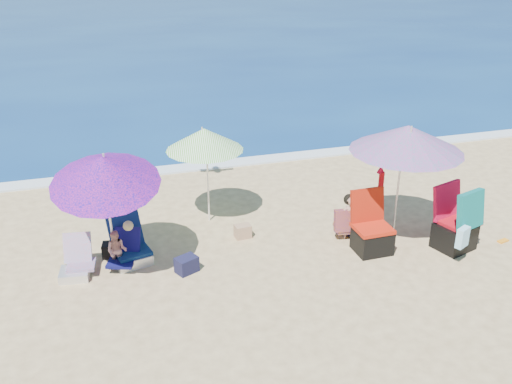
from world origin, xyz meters
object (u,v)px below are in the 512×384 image
object	(u,v)px
umbrella_turquoise	(407,138)
person_left	(119,249)
chair_rainbow	(77,266)
person_center	(349,218)
chair_navy	(131,250)
camp_chair_left	(372,234)
umbrella_blue	(104,171)
umbrella_striped	(204,139)
camp_chair_right	(457,227)
furled_umbrella	(380,196)

from	to	relation	value
umbrella_turquoise	person_left	distance (m)	5.11
chair_rainbow	person_center	xyz separation A→B (m)	(4.74, -0.13, 0.23)
chair_rainbow	umbrella_turquoise	bearing A→B (deg)	-4.61
chair_navy	camp_chair_left	distance (m)	4.13
umbrella_blue	chair_navy	size ratio (longest dim) A/B	2.74
person_center	umbrella_striped	bearing A→B (deg)	148.68
chair_rainbow	camp_chair_right	bearing A→B (deg)	-8.95
umbrella_striped	umbrella_blue	xyz separation A→B (m)	(-1.83, -1.55, 0.20)
camp_chair_left	person_center	bearing A→B (deg)	109.59
camp_chair_left	chair_navy	bearing A→B (deg)	168.39
umbrella_blue	chair_rainbow	bearing A→B (deg)	155.71
person_left	umbrella_striped	bearing A→B (deg)	36.41
camp_chair_right	chair_navy	bearing A→B (deg)	167.73
person_center	camp_chair_right	bearing A→B (deg)	-28.44
furled_umbrella	person_center	bearing A→B (deg)	-171.12
umbrella_turquoise	camp_chair_left	bearing A→B (deg)	-162.24
umbrella_striped	umbrella_blue	bearing A→B (deg)	-139.84
chair_navy	camp_chair_left	bearing A→B (deg)	-11.61
chair_rainbow	camp_chair_left	size ratio (longest dim) A/B	0.61
camp_chair_left	camp_chair_right	size ratio (longest dim) A/B	0.91
chair_navy	person_center	world-z (taller)	person_center
chair_rainbow	camp_chair_right	world-z (taller)	camp_chair_right
chair_navy	person_center	distance (m)	3.88
camp_chair_left	camp_chair_right	xyz separation A→B (m)	(1.43, -0.36, 0.10)
chair_rainbow	person_center	distance (m)	4.75
camp_chair_right	umbrella_turquoise	bearing A→B (deg)	146.04
person_center	furled_umbrella	bearing A→B (deg)	8.88
chair_navy	chair_rainbow	size ratio (longest dim) A/B	1.26
umbrella_blue	camp_chair_right	distance (m)	5.98
umbrella_blue	person_left	world-z (taller)	umbrella_blue
umbrella_striped	chair_rainbow	world-z (taller)	umbrella_striped
chair_rainbow	camp_chair_right	xyz separation A→B (m)	(6.35, -1.00, 0.26)
umbrella_blue	chair_rainbow	xyz separation A→B (m)	(-0.59, 0.27, -1.69)
furled_umbrella	chair_rainbow	bearing A→B (deg)	179.69
umbrella_blue	chair_navy	xyz separation A→B (m)	(0.29, 0.46, -1.65)
umbrella_blue	person_left	bearing A→B (deg)	69.73
umbrella_striped	person_center	bearing A→B (deg)	-31.32
camp_chair_left	umbrella_turquoise	bearing A→B (deg)	17.76
umbrella_turquoise	camp_chair_left	distance (m)	1.74
furled_umbrella	person_left	distance (m)	4.68
umbrella_blue	umbrella_striped	bearing A→B (deg)	40.16
camp_chair_left	umbrella_blue	bearing A→B (deg)	175.08
furled_umbrella	person_left	bearing A→B (deg)	179.65
furled_umbrella	umbrella_striped	bearing A→B (deg)	155.90
umbrella_striped	person_center	world-z (taller)	umbrella_striped
furled_umbrella	person_center	xyz separation A→B (m)	(-0.62, -0.10, -0.32)
furled_umbrella	chair_navy	xyz separation A→B (m)	(-4.47, 0.22, -0.51)
furled_umbrella	chair_rainbow	distance (m)	5.38
furled_umbrella	person_center	world-z (taller)	furled_umbrella
person_left	umbrella_turquoise	bearing A→B (deg)	-5.26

